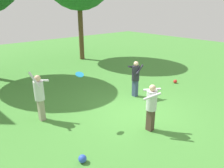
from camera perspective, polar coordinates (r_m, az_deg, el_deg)
name	(u,v)px	position (r m, az deg, el deg)	size (l,w,h in m)	color
ground_plane	(136,112)	(8.54, 6.38, -7.32)	(40.00, 40.00, 0.00)	#478C38
person_thrower	(39,94)	(7.91, -18.79, -2.51)	(0.67, 0.68, 1.89)	gray
person_catcher	(151,104)	(7.01, 10.46, -5.26)	(0.72, 0.73, 1.62)	#4C382D
person_bystander	(136,76)	(9.62, 6.29, 2.14)	(0.61, 0.56, 1.64)	#38476B
frisbee	(80,74)	(6.97, -8.62, 2.52)	(0.29, 0.28, 0.13)	#2393D1
ball_red	(175,81)	(11.98, 16.49, 0.67)	(0.20, 0.20, 0.20)	red
ball_blue	(82,159)	(6.05, -7.89, -19.10)	(0.22, 0.22, 0.22)	blue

